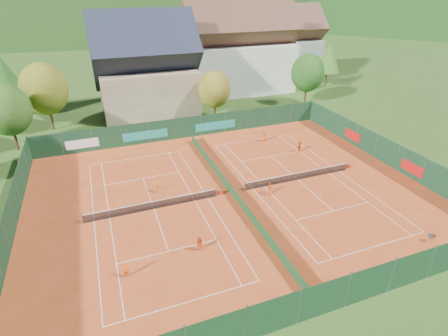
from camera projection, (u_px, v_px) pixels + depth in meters
ground at (231, 194)px, 36.15m from camera, size 600.00×600.00×0.00m
clay_pad at (231, 193)px, 36.14m from camera, size 40.00×32.00×0.01m
court_markings_left at (154, 209)px, 33.63m from camera, size 11.03×23.83×0.00m
court_markings_right at (298, 180)px, 38.65m from camera, size 11.03×23.83×0.00m
tennis_net_left at (155, 204)px, 33.45m from camera, size 13.30×0.10×1.02m
tennis_net_right at (299, 176)px, 38.46m from camera, size 13.30×0.10×1.02m
court_divider at (231, 189)px, 35.91m from camera, size 0.03×28.80×1.00m
fence_north at (185, 128)px, 48.52m from camera, size 40.00×0.10×3.00m
fence_south at (324, 299)px, 22.23m from camera, size 40.00×0.04×3.00m
fence_west at (9, 224)px, 29.17m from camera, size 0.04×32.00×3.00m
fence_east at (386, 151)px, 41.76m from camera, size 0.09×32.00×3.00m
chalet at (146, 71)px, 56.86m from camera, size 16.20×12.00×16.00m
hotel_block_a at (239, 53)px, 67.41m from camera, size 21.60×11.00×17.25m
hotel_block_b at (282, 46)px, 78.76m from camera, size 17.28×10.00×15.50m
tree_west_front at (7, 110)px, 43.23m from camera, size 5.72×5.72×8.69m
tree_west_mid at (44, 89)px, 49.12m from camera, size 6.44×6.44×9.78m
tree_west_back at (4, 75)px, 53.53m from camera, size 5.60×5.60×10.00m
tree_center at (214, 89)px, 53.97m from camera, size 5.01×5.01×7.60m
tree_east_front at (308, 73)px, 60.95m from camera, size 5.72×5.72×8.69m
tree_east_mid at (329, 57)px, 70.37m from camera, size 5.04×5.04×9.00m
tree_east_back at (275, 50)px, 74.15m from camera, size 7.15×7.15×10.86m
mountain_backdrop at (149, 73)px, 256.44m from camera, size 820.00×530.00×242.00m
ball_hopper at (431, 236)px, 29.18m from camera, size 0.34×0.34×0.80m
loose_ball_0 at (147, 271)px, 26.39m from camera, size 0.07×0.07×0.07m
loose_ball_1 at (304, 238)px, 29.77m from camera, size 0.07×0.07×0.07m
player_left_near at (126, 270)px, 25.57m from camera, size 0.51×0.35×1.33m
player_left_mid at (200, 244)px, 28.09m from camera, size 0.85×0.82×1.37m
player_left_far at (156, 187)px, 36.11m from camera, size 0.82×0.55×1.19m
player_right_near at (269, 189)px, 35.68m from camera, size 0.69×0.85×1.35m
player_right_far_a at (264, 136)px, 47.74m from camera, size 0.83×0.63×1.53m
player_right_far_b at (299, 146)px, 44.71m from camera, size 1.41×1.16×1.51m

